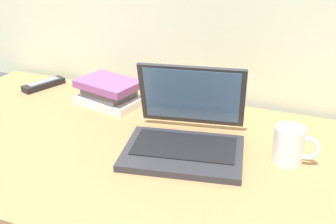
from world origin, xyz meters
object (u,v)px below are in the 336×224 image
at_px(remote_control_near, 44,84).
at_px(laptop, 186,132).
at_px(coffee_mug, 290,145).
at_px(book_stack, 109,92).

bearing_deg(remote_control_near, laptop, -18.68).
bearing_deg(laptop, coffee_mug, 5.26).
bearing_deg(coffee_mug, book_stack, 165.87).
xyz_separation_m(remote_control_near, book_stack, (0.30, -0.04, 0.03)).
relative_size(coffee_mug, book_stack, 0.50).
relative_size(laptop, remote_control_near, 2.13).
distance_m(coffee_mug, book_stack, 0.63).
bearing_deg(coffee_mug, laptop, -174.74).
bearing_deg(book_stack, coffee_mug, -14.13).
height_order(laptop, book_stack, laptop).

